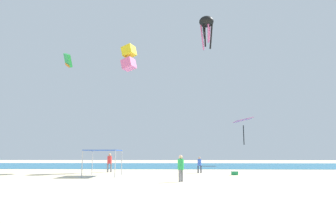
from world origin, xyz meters
name	(u,v)px	position (x,y,z in m)	size (l,w,h in m)	color
ground	(165,182)	(0.00, 0.00, -0.05)	(110.00, 110.00, 0.10)	beige
ocean_strip	(171,166)	(0.00, 24.07, 0.01)	(110.00, 19.58, 0.03)	#1E6B93
canopy_tent	(103,151)	(-5.48, 4.44, 2.10)	(2.77, 2.87, 2.22)	#B2B2B7
person_near_tent	(110,161)	(-6.05, 9.24, 1.13)	(0.48, 0.46, 1.92)	slate
person_leftmost	(199,163)	(3.13, 8.48, 0.92)	(0.42, 0.37, 1.57)	#33384C
person_central	(181,166)	(1.13, -0.21, 1.07)	(0.43, 0.44, 1.82)	slate
cooler_box	(235,173)	(6.05, 5.89, 0.18)	(0.57, 0.37, 0.35)	#1E8C4C
kite_octopus_black	(206,23)	(4.84, 14.79, 18.66)	(2.66, 2.66, 4.45)	black
kite_diamond_pink	(243,121)	(11.56, 25.05, 6.93)	(2.96, 3.02, 4.28)	pink
kite_parafoil_green	(68,60)	(-12.77, 13.72, 13.48)	(2.60, 4.72, 3.07)	green
kite_box_yellow	(129,58)	(-4.68, 11.59, 12.99)	(1.90, 1.77, 2.98)	yellow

